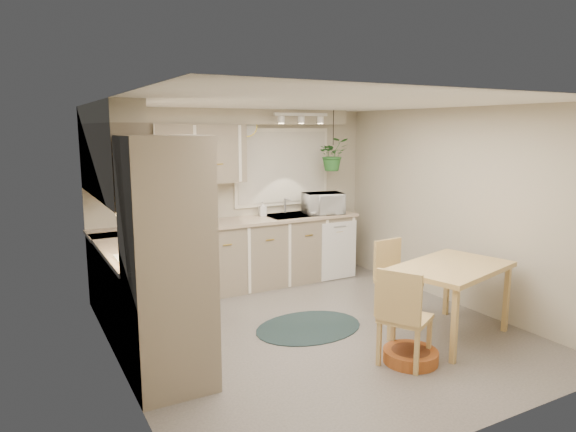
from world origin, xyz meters
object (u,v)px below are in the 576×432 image
object	(u,v)px
dining_table	(450,301)
pet_bed	(410,356)
chair_back	(399,281)
chair_left	(405,315)
braided_rug	(309,327)
microwave	(323,201)

from	to	relation	value
dining_table	pet_bed	bearing A→B (deg)	-160.44
chair_back	pet_bed	xyz separation A→B (m)	(-0.64, -0.93, -0.39)
chair_left	braided_rug	xyz separation A→B (m)	(-0.34, 1.15, -0.46)
dining_table	microwave	distance (m)	2.56
chair_left	braided_rug	size ratio (longest dim) A/B	0.76
chair_left	pet_bed	bearing A→B (deg)	42.12
chair_left	chair_back	size ratio (longest dim) A/B	1.04
pet_bed	chair_left	bearing A→B (deg)	160.96
chair_left	braided_rug	world-z (taller)	chair_left
chair_left	microwave	world-z (taller)	microwave
chair_back	braided_rug	world-z (taller)	chair_back
dining_table	braided_rug	size ratio (longest dim) A/B	1.00
dining_table	chair_back	world-z (taller)	chair_back
braided_rug	pet_bed	bearing A→B (deg)	-70.97
braided_rug	dining_table	bearing A→B (deg)	-37.29
chair_left	microwave	distance (m)	2.90
dining_table	chair_left	distance (m)	0.88
pet_bed	dining_table	bearing A→B (deg)	19.56
pet_bed	microwave	distance (m)	3.02
chair_left	pet_bed	distance (m)	0.41
dining_table	chair_left	size ratio (longest dim) A/B	1.32
dining_table	braided_rug	bearing A→B (deg)	142.71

